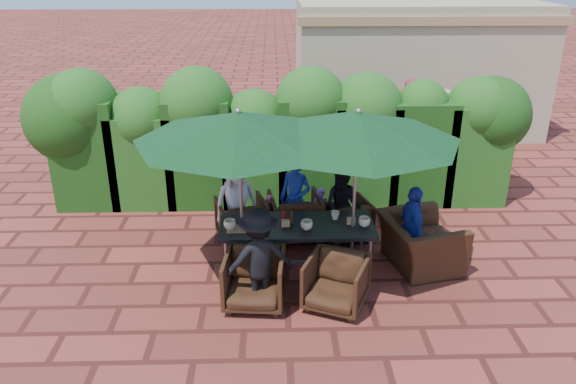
{
  "coord_description": "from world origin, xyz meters",
  "views": [
    {
      "loc": [
        -0.16,
        -7.4,
        4.35
      ],
      "look_at": [
        0.05,
        0.4,
        0.98
      ],
      "focal_mm": 35.0,
      "sensor_mm": 36.0,
      "label": 1
    }
  ],
  "objects_px": {
    "umbrella_left": "(239,126)",
    "chair_end_right": "(421,235)",
    "chair_far_mid": "(295,214)",
    "chair_far_right": "(347,217)",
    "chair_near_left": "(254,277)",
    "chair_far_left": "(242,218)",
    "dining_table": "(297,229)",
    "umbrella_right": "(358,127)",
    "chair_near_right": "(336,280)"
  },
  "relations": [
    {
      "from": "chair_near_left",
      "to": "umbrella_left",
      "type": "bearing_deg",
      "value": 108.01
    },
    {
      "from": "chair_far_mid",
      "to": "chair_near_left",
      "type": "bearing_deg",
      "value": 63.29
    },
    {
      "from": "umbrella_left",
      "to": "chair_end_right",
      "type": "relative_size",
      "value": 2.45
    },
    {
      "from": "chair_near_left",
      "to": "umbrella_right",
      "type": "bearing_deg",
      "value": 34.11
    },
    {
      "from": "chair_near_right",
      "to": "umbrella_right",
      "type": "bearing_deg",
      "value": 92.55
    },
    {
      "from": "umbrella_left",
      "to": "chair_near_left",
      "type": "xyz_separation_m",
      "value": [
        0.19,
        -0.82,
        -1.81
      ]
    },
    {
      "from": "chair_near_left",
      "to": "chair_end_right",
      "type": "height_order",
      "value": "chair_end_right"
    },
    {
      "from": "umbrella_right",
      "to": "chair_far_left",
      "type": "relative_size",
      "value": 3.56
    },
    {
      "from": "chair_near_left",
      "to": "chair_near_right",
      "type": "height_order",
      "value": "chair_near_left"
    },
    {
      "from": "chair_far_left",
      "to": "chair_end_right",
      "type": "xyz_separation_m",
      "value": [
        2.68,
        -0.85,
        0.11
      ]
    },
    {
      "from": "chair_far_mid",
      "to": "chair_end_right",
      "type": "relative_size",
      "value": 0.72
    },
    {
      "from": "umbrella_right",
      "to": "chair_far_left",
      "type": "height_order",
      "value": "umbrella_right"
    },
    {
      "from": "chair_far_left",
      "to": "chair_near_left",
      "type": "distance_m",
      "value": 1.81
    },
    {
      "from": "umbrella_left",
      "to": "chair_far_mid",
      "type": "bearing_deg",
      "value": 52.71
    },
    {
      "from": "chair_far_right",
      "to": "chair_end_right",
      "type": "relative_size",
      "value": 0.62
    },
    {
      "from": "chair_far_left",
      "to": "chair_end_right",
      "type": "relative_size",
      "value": 0.68
    },
    {
      "from": "dining_table",
      "to": "chair_near_left",
      "type": "relative_size",
      "value": 2.73
    },
    {
      "from": "umbrella_left",
      "to": "umbrella_right",
      "type": "bearing_deg",
      "value": -1.75
    },
    {
      "from": "dining_table",
      "to": "chair_far_mid",
      "type": "distance_m",
      "value": 1.06
    },
    {
      "from": "chair_near_left",
      "to": "chair_far_left",
      "type": "bearing_deg",
      "value": 103.05
    },
    {
      "from": "umbrella_left",
      "to": "chair_far_right",
      "type": "xyz_separation_m",
      "value": [
        1.64,
        1.05,
        -1.86
      ]
    },
    {
      "from": "umbrella_right",
      "to": "chair_near_left",
      "type": "relative_size",
      "value": 3.45
    },
    {
      "from": "chair_far_right",
      "to": "chair_far_mid",
      "type": "bearing_deg",
      "value": -15.7
    },
    {
      "from": "dining_table",
      "to": "chair_far_mid",
      "type": "bearing_deg",
      "value": 89.26
    },
    {
      "from": "chair_far_mid",
      "to": "chair_end_right",
      "type": "distance_m",
      "value": 2.04
    },
    {
      "from": "chair_far_mid",
      "to": "chair_near_right",
      "type": "distance_m",
      "value": 2.0
    },
    {
      "from": "chair_far_left",
      "to": "chair_far_mid",
      "type": "distance_m",
      "value": 0.87
    },
    {
      "from": "umbrella_right",
      "to": "chair_near_left",
      "type": "height_order",
      "value": "umbrella_right"
    },
    {
      "from": "dining_table",
      "to": "chair_near_right",
      "type": "relative_size",
      "value": 2.84
    },
    {
      "from": "umbrella_right",
      "to": "chair_far_mid",
      "type": "relative_size",
      "value": 3.34
    },
    {
      "from": "chair_far_left",
      "to": "chair_end_right",
      "type": "bearing_deg",
      "value": 146.49
    },
    {
      "from": "chair_end_right",
      "to": "umbrella_right",
      "type": "bearing_deg",
      "value": 85.87
    },
    {
      "from": "chair_near_left",
      "to": "chair_far_right",
      "type": "bearing_deg",
      "value": 57.32
    },
    {
      "from": "umbrella_right",
      "to": "chair_end_right",
      "type": "height_order",
      "value": "umbrella_right"
    },
    {
      "from": "chair_far_right",
      "to": "chair_end_right",
      "type": "distance_m",
      "value": 1.36
    },
    {
      "from": "umbrella_left",
      "to": "chair_far_mid",
      "type": "distance_m",
      "value": 2.23
    },
    {
      "from": "dining_table",
      "to": "chair_end_right",
      "type": "height_order",
      "value": "chair_end_right"
    },
    {
      "from": "dining_table",
      "to": "chair_far_right",
      "type": "bearing_deg",
      "value": 50.48
    },
    {
      "from": "chair_far_mid",
      "to": "chair_near_left",
      "type": "distance_m",
      "value": 1.96
    },
    {
      "from": "chair_near_left",
      "to": "dining_table",
      "type": "bearing_deg",
      "value": 59.56
    },
    {
      "from": "chair_near_left",
      "to": "chair_end_right",
      "type": "xyz_separation_m",
      "value": [
        2.43,
        0.94,
        0.1
      ]
    },
    {
      "from": "umbrella_left",
      "to": "chair_near_right",
      "type": "xyz_separation_m",
      "value": [
        1.26,
        -0.9,
        -1.83
      ]
    },
    {
      "from": "chair_near_left",
      "to": "chair_end_right",
      "type": "bearing_deg",
      "value": 26.27
    },
    {
      "from": "dining_table",
      "to": "chair_end_right",
      "type": "bearing_deg",
      "value": 3.15
    },
    {
      "from": "umbrella_left",
      "to": "chair_far_mid",
      "type": "relative_size",
      "value": 3.41
    },
    {
      "from": "umbrella_right",
      "to": "chair_far_left",
      "type": "distance_m",
      "value": 2.66
    },
    {
      "from": "dining_table",
      "to": "chair_far_left",
      "type": "relative_size",
      "value": 2.81
    },
    {
      "from": "chair_near_right",
      "to": "chair_near_left",
      "type": "bearing_deg",
      "value": -161.37
    },
    {
      "from": "chair_far_mid",
      "to": "chair_far_right",
      "type": "bearing_deg",
      "value": 171.63
    },
    {
      "from": "chair_far_left",
      "to": "chair_end_right",
      "type": "height_order",
      "value": "chair_end_right"
    }
  ]
}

